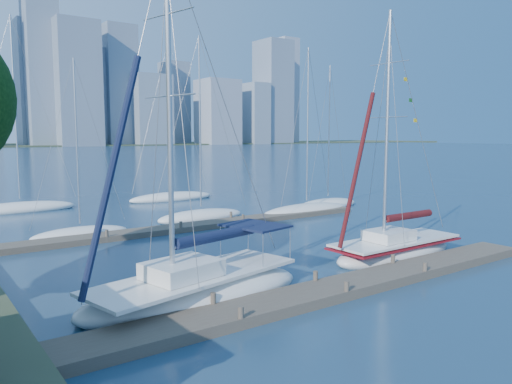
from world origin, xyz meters
TOP-DOWN VIEW (x-y plane):
  - ground at (0.00, 0.00)m, footprint 700.00×700.00m
  - near_dock at (0.00, 0.00)m, footprint 26.00×2.00m
  - far_dock at (2.00, 16.00)m, footprint 30.00×1.80m
  - sailboat_navy at (-4.88, 2.44)m, footprint 9.99×5.06m
  - sailboat_maroon at (7.24, 2.56)m, footprint 8.41×2.75m
  - bg_boat_1 at (-4.84, 17.74)m, footprint 6.32×2.58m
  - bg_boat_3 at (4.71, 19.06)m, footprint 7.61×4.17m
  - bg_boat_4 at (13.40, 16.66)m, footprint 9.11×5.59m
  - bg_boat_5 at (17.46, 18.37)m, footprint 6.96×4.01m
  - bg_boat_6 at (-5.84, 31.46)m, footprint 9.26×3.60m
  - bg_boat_7 at (8.00, 30.90)m, footprint 9.18×3.74m

SIDE VIEW (x-z plane):
  - ground at x=0.00m, z-range 0.00..0.00m
  - far_dock at x=2.00m, z-range 0.00..0.36m
  - near_dock at x=0.00m, z-range 0.00..0.40m
  - bg_boat_1 at x=-4.84m, z-range -5.52..6.00m
  - bg_boat_5 at x=17.46m, z-range -6.20..6.74m
  - bg_boat_4 at x=13.40m, z-range -6.65..7.21m
  - bg_boat_3 at x=4.71m, z-range -6.81..7.38m
  - bg_boat_7 at x=8.00m, z-range -7.73..8.33m
  - bg_boat_6 at x=-5.84m, z-range -8.02..8.64m
  - sailboat_navy at x=-4.88m, z-range -6.03..8.06m
  - sailboat_maroon at x=7.24m, z-range -5.58..7.64m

